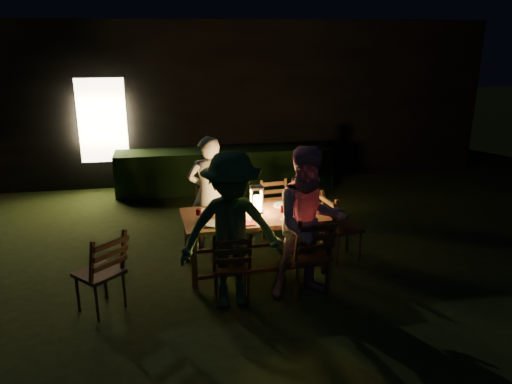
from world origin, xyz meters
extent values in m
plane|color=black|center=(0.00, 0.00, 0.00)|extent=(40.00, 40.00, 0.00)
cube|color=black|center=(0.00, 6.20, 1.60)|extent=(10.00, 4.00, 3.20)
cube|color=#FFE5B2|center=(-2.80, 4.21, 1.35)|extent=(0.90, 0.06, 1.60)
cube|color=black|center=(-0.50, 3.75, 0.40)|extent=(4.20, 0.70, 0.80)
cube|color=#493118|center=(-0.55, 0.25, 0.73)|extent=(1.87, 1.02, 0.06)
cube|color=#493118|center=(-1.35, -0.18, 0.33)|extent=(0.07, 0.07, 0.67)
cube|color=#493118|center=(-1.40, 0.56, 0.33)|extent=(0.07, 0.07, 0.67)
cube|color=#493118|center=(0.31, -0.07, 0.33)|extent=(0.07, 0.07, 0.67)
cube|color=#493118|center=(0.26, 0.68, 0.33)|extent=(0.07, 0.07, 0.67)
cube|color=#493118|center=(-0.94, -0.53, 0.44)|extent=(0.44, 0.42, 0.04)
cube|color=#493118|center=(-0.95, -0.71, 0.71)|extent=(0.43, 0.16, 0.50)
cube|color=#493118|center=(-0.05, -0.47, 0.48)|extent=(0.54, 0.52, 0.04)
cube|color=#493118|center=(-0.01, -0.67, 0.78)|extent=(0.49, 0.24, 0.55)
cube|color=#493118|center=(-1.04, 0.97, 0.42)|extent=(0.42, 0.41, 0.04)
cube|color=#493118|center=(-1.04, 1.14, 0.67)|extent=(0.41, 0.15, 0.48)
cube|color=#493118|center=(-0.05, 1.03, 0.42)|extent=(0.46, 0.44, 0.04)
cube|color=#493118|center=(-0.07, 1.21, 0.69)|extent=(0.43, 0.19, 0.49)
cube|color=#493118|center=(0.70, 0.33, 0.44)|extent=(0.48, 0.50, 0.04)
cube|color=#493118|center=(0.52, 0.30, 0.72)|extent=(0.21, 0.45, 0.51)
cube|color=#493118|center=(-2.40, -0.48, 0.45)|extent=(0.61, 0.61, 0.04)
cube|color=#493118|center=(-2.27, -0.62, 0.74)|extent=(0.43, 0.41, 0.52)
imported|color=beige|center=(-1.05, 1.04, 0.81)|extent=(0.62, 0.43, 1.63)
imported|color=pink|center=(-0.04, -0.54, 0.90)|extent=(0.92, 0.74, 1.79)
imported|color=#2F5E31|center=(-0.94, -0.60, 0.89)|extent=(1.20, 0.74, 1.79)
cube|color=white|center=(-0.50, 0.30, 0.77)|extent=(0.15, 0.15, 0.03)
cube|color=white|center=(-0.50, 0.30, 1.09)|extent=(0.16, 0.16, 0.03)
cylinder|color=#FF9E3F|center=(-0.50, 0.30, 0.89)|extent=(0.09, 0.09, 0.18)
cylinder|color=white|center=(-1.11, 0.43, 0.76)|extent=(0.25, 0.25, 0.01)
cylinder|color=white|center=(-1.08, -0.01, 0.76)|extent=(0.25, 0.25, 0.01)
cylinder|color=white|center=(-0.11, 0.50, 0.76)|extent=(0.25, 0.25, 0.01)
cylinder|color=white|center=(-0.08, 0.06, 0.76)|extent=(0.25, 0.25, 0.01)
cylinder|color=#0F471E|center=(-0.79, 0.23, 0.90)|extent=(0.07, 0.07, 0.28)
cube|color=red|center=(-0.67, -0.08, 0.76)|extent=(0.18, 0.14, 0.01)
cube|color=red|center=(0.02, -0.01, 0.76)|extent=(0.18, 0.14, 0.01)
cube|color=black|center=(-1.14, -0.09, 0.76)|extent=(0.14, 0.07, 0.01)
cylinder|color=#936949|center=(0.65, 2.04, 0.62)|extent=(0.48, 0.48, 0.04)
cylinder|color=#936949|center=(0.65, 2.04, 0.31)|extent=(0.05, 0.05, 0.62)
cylinder|color=#A5A8AD|center=(0.65, 2.04, 0.75)|extent=(0.30, 0.30, 0.22)
cylinder|color=#0F471E|center=(0.60, 2.00, 0.80)|extent=(0.07, 0.07, 0.32)
cylinder|color=#0F471E|center=(0.70, 2.08, 0.80)|extent=(0.07, 0.07, 0.32)
camera|label=1|loc=(-1.56, -5.64, 2.99)|focal=35.00mm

